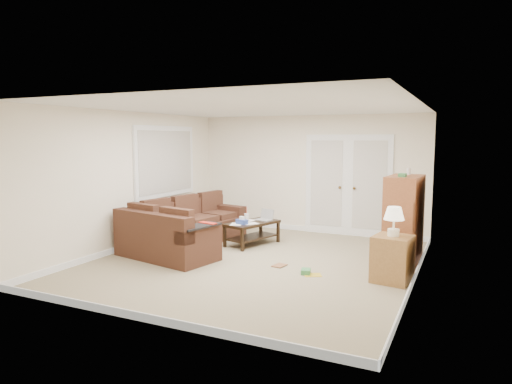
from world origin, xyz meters
The scene contains 17 objects.
floor centered at (0.00, 0.00, 0.00)m, with size 5.50×5.50×0.00m, color gray.
ceiling centered at (0.00, 0.00, 2.50)m, with size 5.00×5.50×0.02m, color silver.
wall_left centered at (-2.50, 0.00, 1.25)m, with size 0.02×5.50×2.50m, color white.
wall_right centered at (2.50, 0.00, 1.25)m, with size 0.02×5.50×2.50m, color white.
wall_back centered at (0.00, 2.75, 1.25)m, with size 5.00×0.02×2.50m, color white.
wall_front centered at (0.00, -2.75, 1.25)m, with size 5.00×0.02×2.50m, color white.
baseboards centered at (0.00, 0.00, 0.05)m, with size 5.00×5.50×0.10m, color silver, non-canonical shape.
french_doors centered at (0.85, 2.71, 1.04)m, with size 1.80×0.05×2.13m.
window_left centered at (-2.46, 1.00, 1.55)m, with size 0.05×1.92×1.42m.
sectional_sofa centered at (-1.59, 0.26, 0.32)m, with size 1.89×2.93×0.82m.
coffee_table centered at (-0.56, 1.10, 0.24)m, with size 0.84×1.19×0.73m.
tv_armoire centered at (2.20, 0.98, 0.72)m, with size 0.55×0.92×1.53m.
side_cabinet centered at (2.20, -0.11, 0.39)m, with size 0.57×0.57×1.07m.
space_heater centered at (2.09, 2.45, 0.16)m, with size 0.13×0.10×0.31m, color silver.
floor_magazine centered at (1.09, -0.29, 0.00)m, with size 0.25×0.20×0.01m, color gold.
floor_greenbox centered at (0.98, -0.27, 0.04)m, with size 0.14×0.18×0.07m, color #3C8447.
floor_book centered at (0.38, -0.04, 0.01)m, with size 0.17×0.23×0.02m, color brown.
Camera 1 is at (3.11, -6.60, 2.02)m, focal length 32.00 mm.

